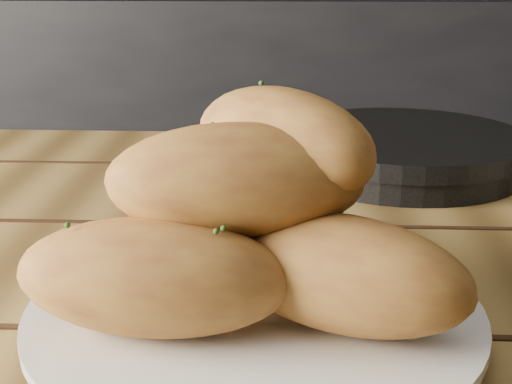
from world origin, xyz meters
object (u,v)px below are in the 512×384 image
Objects in this scene: bread_rolls at (252,219)px; skillet at (405,150)px; plate at (255,315)px; table at (261,368)px.

skillet is at bearing 67.25° from bread_rolls.
plate is 0.73× the size of skillet.
skillet is at bearing 67.65° from plate.
bread_rolls reaches higher than plate.
plate is 0.41m from skillet.
skillet reaches higher than table.
table is at bearing -118.32° from skillet.
table is 0.19m from bread_rolls.
bread_rolls is 0.41m from skillet.
bread_rolls reaches higher than table.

